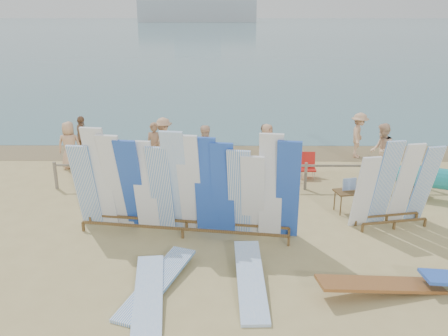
{
  "coord_description": "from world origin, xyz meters",
  "views": [
    {
      "loc": [
        -0.51,
        -11.23,
        5.56
      ],
      "look_at": [
        -0.6,
        1.8,
        1.13
      ],
      "focal_mm": 38.0,
      "sensor_mm": 36.0,
      "label": 1
    }
  ],
  "objects_px": {
    "flat_board_c": "(380,293)",
    "beachgoer_1": "(155,147)",
    "beach_chair_left": "(284,170)",
    "beachgoer_3": "(164,141)",
    "flat_board_a": "(149,301)",
    "beachgoer_extra_1": "(82,138)",
    "side_surfboard_rack": "(395,187)",
    "beachgoer_6": "(267,145)",
    "beachgoer_0": "(70,145)",
    "stroller": "(278,168)",
    "flat_board_e": "(157,288)",
    "beachgoer_4": "(264,145)",
    "vendor_table": "(348,201)",
    "flat_board_b": "(250,287)",
    "beachgoer_2": "(207,152)",
    "main_surfboard_rack": "(184,188)",
    "beach_chair_right": "(307,170)",
    "beachgoer_9": "(359,135)",
    "beachgoer_8": "(381,150)"
  },
  "relations": [
    {
      "from": "stroller",
      "to": "beachgoer_8",
      "type": "xyz_separation_m",
      "value": [
        3.55,
        0.44,
        0.5
      ]
    },
    {
      "from": "flat_board_e",
      "to": "beachgoer_extra_1",
      "type": "distance_m",
      "value": 9.84
    },
    {
      "from": "beachgoer_6",
      "to": "beachgoer_8",
      "type": "xyz_separation_m",
      "value": [
        3.83,
        -1.08,
        0.13
      ]
    },
    {
      "from": "main_surfboard_rack",
      "to": "beachgoer_extra_1",
      "type": "relative_size",
      "value": 3.47
    },
    {
      "from": "flat_board_e",
      "to": "beachgoer_8",
      "type": "distance_m",
      "value": 9.73
    },
    {
      "from": "flat_board_c",
      "to": "side_surfboard_rack",
      "type": "bearing_deg",
      "value": -31.54
    },
    {
      "from": "beachgoer_4",
      "to": "stroller",
      "type": "bearing_deg",
      "value": -179.7
    },
    {
      "from": "stroller",
      "to": "beachgoer_4",
      "type": "xyz_separation_m",
      "value": [
        -0.38,
        1.58,
        0.36
      ]
    },
    {
      "from": "side_surfboard_rack",
      "to": "flat_board_c",
      "type": "bearing_deg",
      "value": -122.83
    },
    {
      "from": "main_surfboard_rack",
      "to": "stroller",
      "type": "height_order",
      "value": "main_surfboard_rack"
    },
    {
      "from": "beachgoer_1",
      "to": "flat_board_a",
      "type": "bearing_deg",
      "value": -74.59
    },
    {
      "from": "flat_board_a",
      "to": "beach_chair_left",
      "type": "bearing_deg",
      "value": 57.91
    },
    {
      "from": "beachgoer_6",
      "to": "beachgoer_extra_1",
      "type": "xyz_separation_m",
      "value": [
        -6.98,
        0.88,
        0.04
      ]
    },
    {
      "from": "vendor_table",
      "to": "beachgoer_extra_1",
      "type": "distance_m",
      "value": 10.29
    },
    {
      "from": "beachgoer_2",
      "to": "beachgoer_4",
      "type": "relative_size",
      "value": 1.16
    },
    {
      "from": "beach_chair_left",
      "to": "beachgoer_6",
      "type": "relative_size",
      "value": 0.5
    },
    {
      "from": "flat_board_e",
      "to": "beach_chair_right",
      "type": "xyz_separation_m",
      "value": [
        4.21,
        6.81,
        0.25
      ]
    },
    {
      "from": "beachgoer_6",
      "to": "beachgoer_1",
      "type": "height_order",
      "value": "beachgoer_1"
    },
    {
      "from": "flat_board_b",
      "to": "beachgoer_3",
      "type": "relative_size",
      "value": 1.55
    },
    {
      "from": "vendor_table",
      "to": "flat_board_a",
      "type": "height_order",
      "value": "vendor_table"
    },
    {
      "from": "beachgoer_3",
      "to": "beachgoer_0",
      "type": "distance_m",
      "value": 3.36
    },
    {
      "from": "flat_board_a",
      "to": "beachgoer_extra_1",
      "type": "xyz_separation_m",
      "value": [
        -3.98,
        9.4,
        0.83
      ]
    },
    {
      "from": "beachgoer_3",
      "to": "beachgoer_8",
      "type": "bearing_deg",
      "value": -114.31
    },
    {
      "from": "beachgoer_0",
      "to": "beachgoer_extra_1",
      "type": "bearing_deg",
      "value": -98.74
    },
    {
      "from": "flat_board_c",
      "to": "beachgoer_8",
      "type": "distance_m",
      "value": 7.51
    },
    {
      "from": "flat_board_e",
      "to": "beachgoer_9",
      "type": "height_order",
      "value": "beachgoer_9"
    },
    {
      "from": "main_surfboard_rack",
      "to": "beachgoer_8",
      "type": "height_order",
      "value": "main_surfboard_rack"
    },
    {
      "from": "flat_board_c",
      "to": "beachgoer_1",
      "type": "bearing_deg",
      "value": 26.47
    },
    {
      "from": "beachgoer_6",
      "to": "side_surfboard_rack",
      "type": "bearing_deg",
      "value": -118.97
    },
    {
      "from": "side_surfboard_rack",
      "to": "beachgoer_8",
      "type": "relative_size",
      "value": 1.33
    },
    {
      "from": "side_surfboard_rack",
      "to": "beachgoer_0",
      "type": "xyz_separation_m",
      "value": [
        -10.04,
        4.75,
        -0.25
      ]
    },
    {
      "from": "stroller",
      "to": "side_surfboard_rack",
      "type": "bearing_deg",
      "value": -35.26
    },
    {
      "from": "flat_board_c",
      "to": "main_surfboard_rack",
      "type": "bearing_deg",
      "value": 47.81
    },
    {
      "from": "side_surfboard_rack",
      "to": "beachgoer_extra_1",
      "type": "xyz_separation_m",
      "value": [
        -9.93,
        5.93,
        -0.29
      ]
    },
    {
      "from": "flat_board_a",
      "to": "stroller",
      "type": "relative_size",
      "value": 2.55
    },
    {
      "from": "side_surfboard_rack",
      "to": "beachgoer_4",
      "type": "xyz_separation_m",
      "value": [
        -3.04,
        5.11,
        -0.34
      ]
    },
    {
      "from": "beachgoer_2",
      "to": "beachgoer_1",
      "type": "bearing_deg",
      "value": 139.24
    },
    {
      "from": "beachgoer_2",
      "to": "beachgoer_6",
      "type": "bearing_deg",
      "value": 7.78
    },
    {
      "from": "flat_board_b",
      "to": "vendor_table",
      "type": "bearing_deg",
      "value": 50.9
    },
    {
      "from": "side_surfboard_rack",
      "to": "flat_board_e",
      "type": "distance_m",
      "value": 6.66
    },
    {
      "from": "beach_chair_right",
      "to": "beachgoer_extra_1",
      "type": "relative_size",
      "value": 0.51
    },
    {
      "from": "flat_board_e",
      "to": "beachgoer_4",
      "type": "bearing_deg",
      "value": 91.18
    },
    {
      "from": "beach_chair_left",
      "to": "beachgoer_3",
      "type": "distance_m",
      "value": 4.58
    },
    {
      "from": "vendor_table",
      "to": "beachgoer_extra_1",
      "type": "height_order",
      "value": "beachgoer_extra_1"
    },
    {
      "from": "stroller",
      "to": "beach_chair_left",
      "type": "bearing_deg",
      "value": 74.32
    },
    {
      "from": "vendor_table",
      "to": "flat_board_c",
      "type": "distance_m",
      "value": 4.13
    },
    {
      "from": "main_surfboard_rack",
      "to": "beachgoer_2",
      "type": "bearing_deg",
      "value": 93.19
    },
    {
      "from": "main_surfboard_rack",
      "to": "flat_board_e",
      "type": "height_order",
      "value": "main_surfboard_rack"
    },
    {
      "from": "beachgoer_6",
      "to": "beachgoer_extra_1",
      "type": "distance_m",
      "value": 7.03
    },
    {
      "from": "beachgoer_1",
      "to": "beachgoer_4",
      "type": "distance_m",
      "value": 3.94
    }
  ]
}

